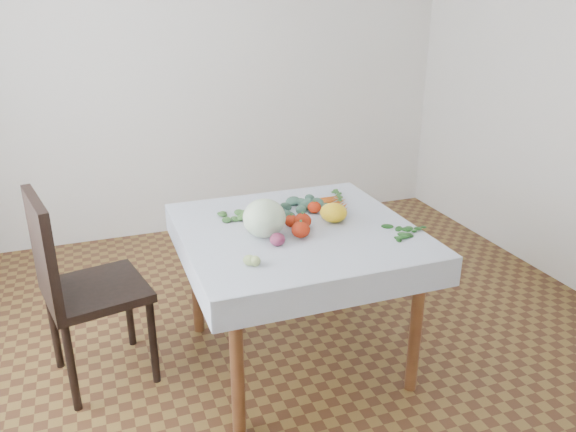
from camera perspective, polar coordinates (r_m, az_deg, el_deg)
name	(u,v)px	position (r m, az deg, el deg)	size (l,w,h in m)	color
ground	(296,356)	(3.14, 0.84, -14.05)	(4.00, 4.00, 0.00)	brown
back_wall	(204,62)	(4.50, -8.53, 15.23)	(4.00, 0.04, 2.70)	white
table	(297,247)	(2.81, 0.91, -3.13)	(1.00, 1.00, 0.75)	brown
tablecloth	(297,228)	(2.77, 0.92, -1.26)	(1.12, 1.12, 0.01)	silver
chair	(74,279)	(2.85, -20.92, -6.01)	(0.54, 0.54, 1.00)	black
cabbage	(264,218)	(2.64, -2.43, -0.22)	(0.20, 0.20, 0.18)	beige
tomato_a	(314,207)	(2.95, 2.69, 0.89)	(0.07, 0.07, 0.06)	#B0220B
tomato_b	(302,221)	(2.74, 1.48, -0.52)	(0.09, 0.09, 0.08)	#B0220B
tomato_c	(301,229)	(2.64, 1.30, -1.38)	(0.09, 0.09, 0.08)	#B0220B
tomato_d	(291,221)	(2.77, 0.35, -0.51)	(0.07, 0.07, 0.06)	#B0220B
heirloom_back	(260,211)	(2.85, -2.82, 0.50)	(0.14, 0.14, 0.10)	yellow
heirloom_front	(334,213)	(2.83, 4.65, 0.35)	(0.14, 0.14, 0.10)	yellow
onion_a	(272,207)	(2.94, -1.66, 0.90)	(0.08, 0.08, 0.07)	#5A1939
onion_b	(277,239)	(2.56, -1.08, -2.39)	(0.07, 0.07, 0.06)	#5A1939
tomatillo_cluster	(256,260)	(2.40, -3.22, -4.44)	(0.08, 0.10, 0.04)	#A8BE6D
carrot_bunch	(336,205)	(3.04, 4.87, 1.15)	(0.18, 0.34, 0.03)	#DD5118
kale_bunch	(298,208)	(2.97, 1.03, 0.83)	(0.29, 0.27, 0.04)	#375B46
basil_bunch	(407,231)	(2.77, 11.99, -1.54)	(0.22, 0.19, 0.01)	#20551A
dill_bunch	(233,216)	(2.89, -5.58, -0.05)	(0.20, 0.16, 0.02)	#3D6D31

